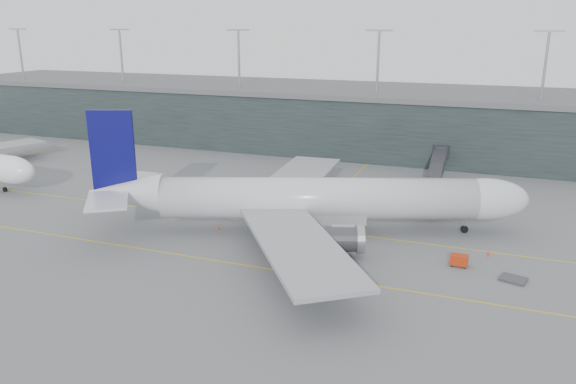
% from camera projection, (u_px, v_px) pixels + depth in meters
% --- Properties ---
extents(ground, '(320.00, 320.00, 0.00)m').
position_uv_depth(ground, '(283.00, 217.00, 92.87)').
color(ground, '#57575B').
rests_on(ground, ground).
extents(taxiline_a, '(160.00, 0.25, 0.02)m').
position_uv_depth(taxiline_a, '(274.00, 224.00, 89.27)').
color(taxiline_a, gold).
rests_on(taxiline_a, ground).
extents(taxiline_b, '(160.00, 0.25, 0.02)m').
position_uv_depth(taxiline_b, '(229.00, 263.00, 74.91)').
color(taxiline_b, gold).
rests_on(taxiline_b, ground).
extents(taxiline_lead_main, '(0.25, 60.00, 0.02)m').
position_uv_depth(taxiline_lead_main, '(343.00, 188.00, 109.14)').
color(taxiline_lead_main, gold).
rests_on(taxiline_lead_main, ground).
extents(taxiline_lead_adj, '(0.25, 60.00, 0.02)m').
position_uv_depth(taxiline_lead_adj, '(23.00, 156.00, 135.90)').
color(taxiline_lead_adj, gold).
rests_on(taxiline_lead_adj, ground).
extents(terminal, '(240.00, 36.00, 29.00)m').
position_uv_depth(terminal, '(364.00, 118.00, 142.73)').
color(terminal, '#1D2627').
rests_on(terminal, ground).
extents(main_aircraft, '(64.49, 59.48, 18.64)m').
position_uv_depth(main_aircraft, '(315.00, 199.00, 84.57)').
color(main_aircraft, silver).
rests_on(main_aircraft, ground).
extents(jet_bridge, '(4.88, 43.18, 5.67)m').
position_uv_depth(jet_bridge, '(438.00, 173.00, 103.62)').
color(jet_bridge, '#26262B').
rests_on(jet_bridge, ground).
extents(gse_cart, '(2.30, 1.50, 1.54)m').
position_uv_depth(gse_cart, '(459.00, 260.00, 73.63)').
color(gse_cart, '#AA290C').
rests_on(gse_cart, ground).
extents(baggage_dolly, '(3.57, 3.14, 0.30)m').
position_uv_depth(baggage_dolly, '(513.00, 279.00, 69.66)').
color(baggage_dolly, '#35363A').
rests_on(baggage_dolly, ground).
extents(uld_a, '(2.25, 2.04, 1.67)m').
position_uv_depth(uld_a, '(275.00, 194.00, 102.13)').
color(uld_a, '#3A3B3F').
rests_on(uld_a, ground).
extents(uld_b, '(2.15, 1.85, 1.73)m').
position_uv_depth(uld_b, '(301.00, 191.00, 103.69)').
color(uld_b, '#3A3B3F').
rests_on(uld_b, ground).
extents(uld_c, '(2.60, 2.26, 2.04)m').
position_uv_depth(uld_c, '(309.00, 194.00, 101.35)').
color(uld_c, '#3A3B3F').
rests_on(uld_c, ground).
extents(cone_nose, '(0.47, 0.47, 0.75)m').
position_uv_depth(cone_nose, '(489.00, 254.00, 76.94)').
color(cone_nose, red).
rests_on(cone_nose, ground).
extents(cone_wing_stbd, '(0.49, 0.49, 0.78)m').
position_uv_depth(cone_wing_stbd, '(295.00, 262.00, 74.27)').
color(cone_wing_stbd, '#CB4A0B').
rests_on(cone_wing_stbd, ground).
extents(cone_wing_port, '(0.50, 0.50, 0.80)m').
position_uv_depth(cone_wing_port, '(343.00, 201.00, 99.84)').
color(cone_wing_port, '#DD3E0C').
rests_on(cone_wing_port, ground).
extents(cone_tail, '(0.46, 0.46, 0.73)m').
position_uv_depth(cone_tail, '(218.00, 228.00, 86.71)').
color(cone_tail, red).
rests_on(cone_tail, ground).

